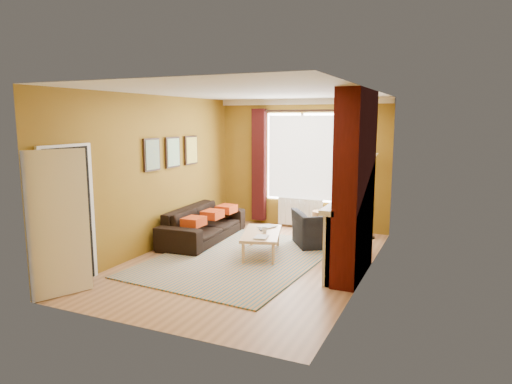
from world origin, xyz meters
TOP-DOWN VIEW (x-y plane):
  - ground at (0.00, 0.00)m, footprint 5.50×5.50m
  - room_walls at (0.63, 0.29)m, footprint 3.82×5.54m
  - striped_rug at (-0.24, 0.06)m, footprint 2.84×3.76m
  - sofa at (-1.42, 0.89)m, footprint 1.01×2.30m
  - armchair at (0.87, 1.41)m, footprint 1.36×1.32m
  - coffee_table at (0.03, 0.42)m, footprint 0.96×1.37m
  - wicker_stool at (0.56, 2.34)m, footprint 0.44×0.44m
  - floor_lamp at (1.55, 2.36)m, footprint 0.30×0.30m
  - book_a at (0.08, 0.03)m, footprint 0.25×0.31m
  - book_b at (-0.13, 0.84)m, footprint 0.33×0.38m
  - mug at (0.10, 0.39)m, footprint 0.14×0.14m
  - tv_remote at (-0.03, 0.53)m, footprint 0.14×0.16m

SIDE VIEW (x-z plane):
  - ground at x=0.00m, z-range 0.00..0.00m
  - striped_rug at x=-0.24m, z-range 0.00..0.02m
  - wicker_stool at x=0.56m, z-range 0.00..0.47m
  - sofa at x=-1.42m, z-range 0.00..0.66m
  - armchair at x=0.87m, z-range 0.00..0.67m
  - coffee_table at x=0.03m, z-range 0.16..0.58m
  - tv_remote at x=-0.03m, z-range 0.41..0.44m
  - book_b at x=-0.13m, z-range 0.41..0.44m
  - book_a at x=0.08m, z-range 0.41..0.44m
  - mug at x=0.10m, z-range 0.41..0.51m
  - floor_lamp at x=1.55m, z-range 0.49..2.21m
  - room_walls at x=0.63m, z-range -0.04..2.80m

